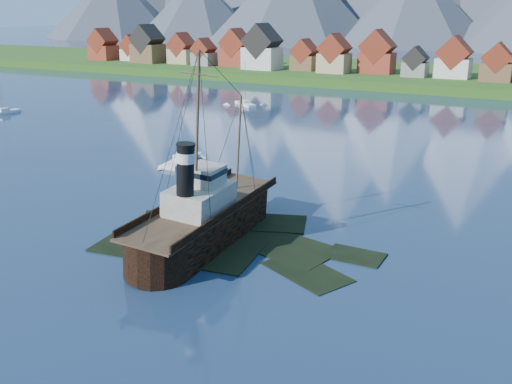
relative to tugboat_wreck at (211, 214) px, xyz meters
The scene contains 9 objects.
ground 3.76m from the tugboat_wreck, 59.37° to the right, with size 1400.00×1400.00×0.00m, color #1B2F4C.
shoal 4.40m from the tugboat_wreck, ahead, with size 31.71×21.24×1.14m.
shore_bank 167.92m from the tugboat_wreck, 89.57° to the left, with size 600.00×80.00×3.20m, color #1F4012.
seawall 129.93m from the tugboat_wreck, 89.45° to the left, with size 600.00×2.50×2.00m, color #3F3D38.
town 153.54m from the tugboat_wreck, 101.99° to the left, with size 250.96×16.69×17.30m.
tugboat_wreck is the anchor object (origin of this frame).
sailboat_a 34.65m from the tugboat_wreck, 130.81° to the left, with size 3.94×10.67×12.72m.
sailboat_b 99.75m from the tugboat_wreck, 154.05° to the left, with size 2.59×8.75×12.55m.
sailboat_c 94.58m from the tugboat_wreck, 117.00° to the left, with size 8.91×7.45×12.06m.
Camera 1 is at (32.13, -49.08, 25.14)m, focal length 40.00 mm.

